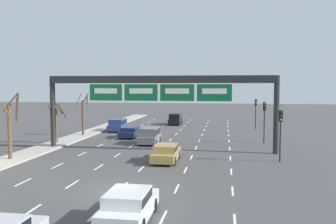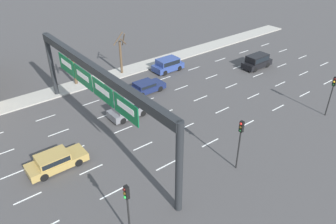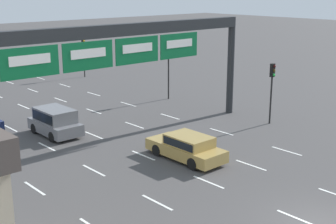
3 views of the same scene
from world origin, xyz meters
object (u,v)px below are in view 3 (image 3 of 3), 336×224
Objects in this scene: traffic_light_near_gantry at (169,62)px; traffic_light_mid_block at (84,48)px; traffic_light_far_end at (272,81)px; car_gold at (187,146)px; suv_grey at (55,120)px; sign_gantry at (111,48)px.

traffic_light_near_gantry is 1.04× the size of traffic_light_mid_block.
traffic_light_far_end is at bearing -88.68° from traffic_light_near_gantry.
car_gold is 9.31m from suv_grey.
sign_gantry reaches higher than traffic_light_far_end.
traffic_light_mid_block is at bearing 69.76° from car_gold.
traffic_light_far_end is (10.54, -3.79, -2.79)m from sign_gantry.
sign_gantry is 5.58× the size of suv_grey.
traffic_light_near_gantry is 13.26m from traffic_light_mid_block.
traffic_light_mid_block reaches higher than car_gold.
traffic_light_far_end is (0.23, -10.17, -0.16)m from traffic_light_near_gantry.
car_gold is 1.19× the size of suv_grey.
traffic_light_far_end is at bearing 6.91° from car_gold.
sign_gantry reaches higher than suv_grey.
traffic_light_mid_block is (0.15, 13.26, -0.13)m from traffic_light_near_gantry.
sign_gantry is 22.42m from traffic_light_mid_block.
traffic_light_near_gantry is 1.06× the size of traffic_light_far_end.
traffic_light_far_end is (0.09, -23.43, -0.03)m from traffic_light_mid_block.
sign_gantry reaches higher than traffic_light_near_gantry.
traffic_light_near_gantry reaches higher than traffic_light_mid_block.
traffic_light_near_gantry is 10.17m from traffic_light_far_end.
suv_grey reaches higher than car_gold.
traffic_light_mid_block is at bearing 90.22° from traffic_light_far_end.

